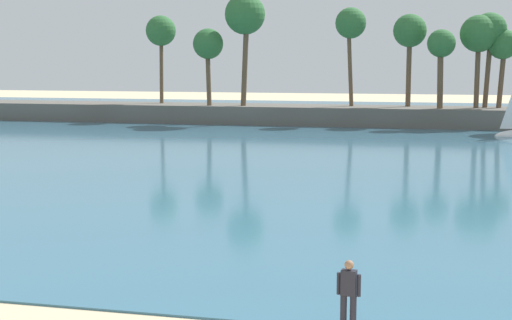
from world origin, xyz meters
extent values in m
cube|color=#386B84|center=(0.00, 55.59, 0.03)|extent=(220.00, 93.31, 0.06)
cube|color=#605B54|center=(0.00, 62.24, 0.90)|extent=(82.90, 6.00, 1.80)
cylinder|color=brown|center=(4.07, 63.14, 5.33)|extent=(0.49, 0.86, 7.07)
sphere|color=#2D6633|center=(4.07, 63.14, 8.85)|extent=(3.08, 3.08, 3.08)
cylinder|color=brown|center=(12.36, 62.99, 4.68)|extent=(0.72, 0.59, 5.78)
sphere|color=#2D6633|center=(12.36, 62.99, 7.56)|extent=(2.71, 2.71, 2.71)
cylinder|color=brown|center=(10.20, 62.59, 5.16)|extent=(0.48, 0.54, 6.72)
sphere|color=#2D6633|center=(10.20, 62.59, 8.51)|extent=(3.36, 3.36, 3.36)
cylinder|color=brown|center=(-14.74, 60.66, 4.74)|extent=(0.69, 0.75, 5.92)
sphere|color=#2D6633|center=(-14.74, 60.66, 7.69)|extent=(2.91, 2.91, 2.91)
cylinder|color=brown|center=(-1.37, 62.59, 5.69)|extent=(0.76, 0.70, 7.80)
sphere|color=#2D6633|center=(-1.37, 62.59, 9.59)|extent=(2.90, 2.90, 2.90)
cylinder|color=brown|center=(-20.48, 63.28, 5.44)|extent=(0.38, 0.60, 7.29)
sphere|color=#2D6633|center=(-20.48, 63.28, 9.08)|extent=(3.04, 3.04, 3.04)
cylinder|color=brown|center=(6.91, 60.85, 4.71)|extent=(0.63, 0.56, 5.83)
sphere|color=#2D6633|center=(6.91, 60.85, 7.62)|extent=(2.51, 2.51, 2.51)
cylinder|color=brown|center=(11.15, 63.11, 5.34)|extent=(0.71, 0.72, 7.11)
sphere|color=#2D6633|center=(11.15, 63.11, 8.89)|extent=(3.07, 3.07, 3.07)
cylinder|color=brown|center=(-11.14, 60.82, 6.11)|extent=(0.95, 0.81, 8.65)
sphere|color=#2D6633|center=(-11.14, 60.82, 10.43)|extent=(3.82, 3.82, 3.82)
cylinder|color=#23232D|center=(4.03, 8.92, 0.43)|extent=(0.15, 0.15, 0.86)
cylinder|color=#23232D|center=(4.25, 8.90, 0.43)|extent=(0.15, 0.15, 0.86)
cube|color=#23232D|center=(4.14, 8.91, 1.15)|extent=(0.36, 0.24, 0.58)
sphere|color=#9E7051|center=(4.14, 8.91, 1.56)|extent=(0.21, 0.21, 0.21)
cylinder|color=#23232D|center=(3.91, 8.93, 1.11)|extent=(0.09, 0.09, 0.50)
cylinder|color=#23232D|center=(4.37, 8.88, 1.11)|extent=(0.09, 0.09, 0.50)
camera|label=1|loc=(5.69, -6.87, 6.06)|focal=51.10mm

